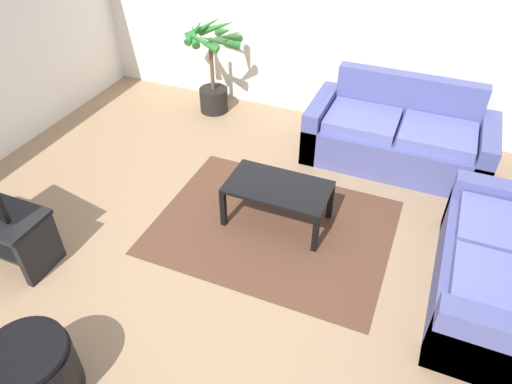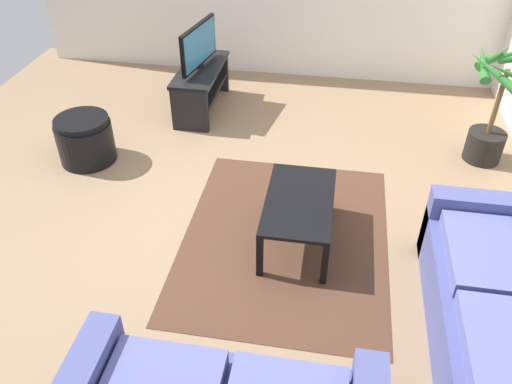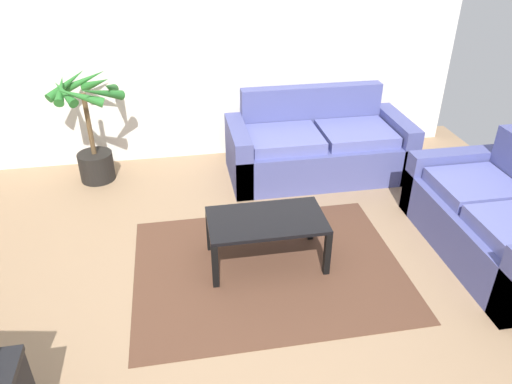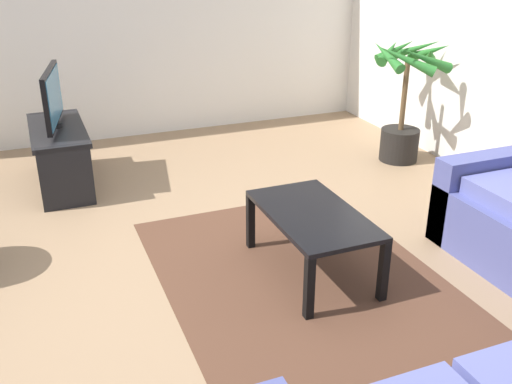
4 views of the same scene
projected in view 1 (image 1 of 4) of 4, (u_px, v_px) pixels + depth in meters
name	position (u px, v px, depth m)	size (l,w,h in m)	color
ground_plane	(210.00, 268.00, 4.08)	(6.60, 6.60, 0.00)	#937556
wall_back	(321.00, 9.00, 5.40)	(6.00, 0.06, 2.70)	silver
couch_main	(398.00, 138.00, 5.19)	(1.95, 0.90, 0.90)	#4C518C
couch_loveseat	(505.00, 275.00, 3.63)	(0.90, 1.68, 0.90)	#4C518C
coffee_table	(278.00, 191.00, 4.34)	(0.95, 0.54, 0.43)	black
area_rug	(273.00, 226.00, 4.50)	(2.20, 1.70, 0.01)	#513323
potted_palm	(213.00, 70.00, 5.94)	(0.81, 0.80, 1.18)	black
ottoman	(33.00, 372.00, 3.07)	(0.56, 0.56, 0.48)	black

